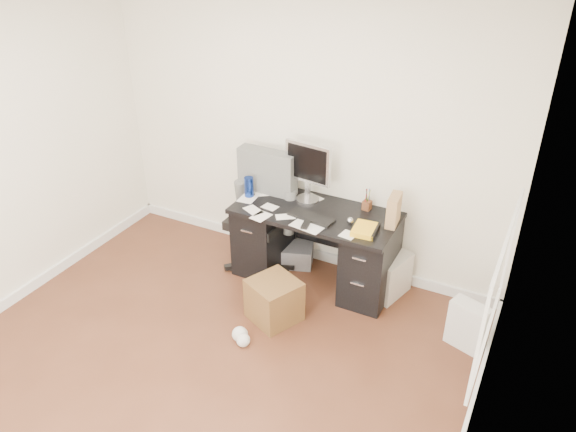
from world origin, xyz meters
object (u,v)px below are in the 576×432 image
(desk, at_px, (315,244))
(pc_tower, at_px, (393,277))
(keyboard, at_px, (311,217))
(wicker_basket, at_px, (274,300))
(office_chair, at_px, (258,214))
(lcd_monitor, at_px, (308,172))

(desk, height_order, pc_tower, desk)
(desk, bearing_deg, keyboard, -82.62)
(keyboard, bearing_deg, wicker_basket, -90.60)
(keyboard, xyz_separation_m, wicker_basket, (-0.08, -0.55, -0.57))
(office_chair, height_order, wicker_basket, office_chair)
(wicker_basket, bearing_deg, lcd_monitor, 96.09)
(office_chair, bearing_deg, wicker_basket, -51.28)
(keyboard, bearing_deg, lcd_monitor, 128.66)
(office_chair, relative_size, pc_tower, 2.93)
(office_chair, relative_size, wicker_basket, 3.05)
(keyboard, relative_size, pc_tower, 1.06)
(desk, distance_m, office_chair, 0.61)
(desk, relative_size, lcd_monitor, 2.57)
(lcd_monitor, distance_m, office_chair, 0.65)
(desk, bearing_deg, office_chair, -176.65)
(pc_tower, bearing_deg, desk, -157.42)
(keyboard, distance_m, office_chair, 0.64)
(desk, xyz_separation_m, wicker_basket, (-0.07, -0.69, -0.21))
(desk, relative_size, wicker_basket, 3.90)
(wicker_basket, bearing_deg, keyboard, 81.22)
(desk, relative_size, keyboard, 3.53)
(keyboard, relative_size, wicker_basket, 1.11)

